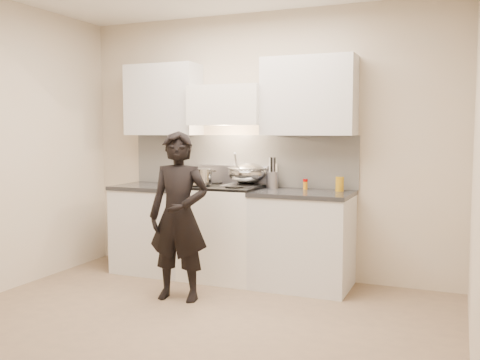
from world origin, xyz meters
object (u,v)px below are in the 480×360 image
wok (247,173)px  person (179,216)px  utensil_crock (272,179)px  stove (224,232)px  counter_right (303,239)px

wok → person: person is taller
utensil_crock → person: person is taller
wok → person: 1.03m
stove → person: bearing=-95.3°
utensil_crock → stove: bearing=-160.2°
counter_right → utensil_crock: size_ratio=2.97×
wok → stove: bearing=-144.1°
counter_right → wok: bearing=167.1°
wok → utensil_crock: wok is taller
stove → wok: size_ratio=1.91×
stove → person: (-0.07, -0.79, 0.27)m
stove → person: size_ratio=0.64×
person → wok: bearing=66.4°
stove → counter_right: bearing=0.0°
counter_right → wok: (-0.63, 0.14, 0.61)m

